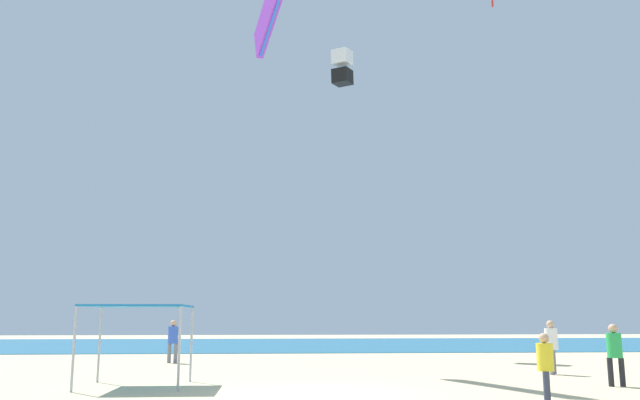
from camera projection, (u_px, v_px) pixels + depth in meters
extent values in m
cube|color=beige|center=(316.00, 397.00, 16.66)|extent=(110.00, 110.00, 0.10)
cube|color=#1E6B93|center=(288.00, 344.00, 46.67)|extent=(110.00, 23.57, 0.03)
cylinder|color=#B2B2B7|center=(74.00, 349.00, 17.38)|extent=(0.07, 0.07, 2.25)
cylinder|color=#B2B2B7|center=(179.00, 348.00, 17.57)|extent=(0.07, 0.07, 2.25)
cylinder|color=#B2B2B7|center=(99.00, 345.00, 19.95)|extent=(0.07, 0.07, 2.25)
cylinder|color=#B2B2B7|center=(191.00, 344.00, 20.14)|extent=(0.07, 0.07, 2.25)
cube|color=#1972B7|center=(139.00, 306.00, 18.96)|extent=(2.87, 2.69, 0.06)
cylinder|color=black|center=(622.00, 372.00, 18.61)|extent=(0.16, 0.16, 0.81)
cylinder|color=black|center=(611.00, 372.00, 18.65)|extent=(0.16, 0.16, 0.81)
cylinder|color=green|center=(614.00, 345.00, 18.77)|extent=(0.42, 0.42, 0.70)
sphere|color=tan|center=(613.00, 328.00, 18.85)|extent=(0.26, 0.26, 0.26)
cylinder|color=slate|center=(552.00, 362.00, 22.37)|extent=(0.16, 0.16, 0.84)
cylinder|color=slate|center=(554.00, 362.00, 22.65)|extent=(0.16, 0.16, 0.84)
cylinder|color=white|center=(551.00, 339.00, 22.65)|extent=(0.44, 0.44, 0.73)
sphere|color=tan|center=(550.00, 324.00, 22.73)|extent=(0.27, 0.27, 0.27)
cylinder|color=slate|center=(169.00, 353.00, 28.07)|extent=(0.16, 0.16, 0.83)
cylinder|color=slate|center=(176.00, 353.00, 27.95)|extent=(0.16, 0.16, 0.83)
cylinder|color=blue|center=(173.00, 335.00, 28.15)|extent=(0.43, 0.43, 0.72)
sphere|color=tan|center=(174.00, 323.00, 28.24)|extent=(0.27, 0.27, 0.27)
cylinder|color=#33384C|center=(547.00, 387.00, 15.13)|extent=(0.14, 0.14, 0.73)
cylinder|color=#33384C|center=(547.00, 388.00, 14.87)|extent=(0.14, 0.14, 0.73)
cylinder|color=yellow|center=(545.00, 357.00, 15.12)|extent=(0.38, 0.38, 0.63)
sphere|color=tan|center=(544.00, 338.00, 15.20)|extent=(0.24, 0.24, 0.24)
cube|color=purple|center=(271.00, 9.00, 28.23)|extent=(1.58, 4.92, 3.02)
cube|color=blue|center=(270.00, 23.00, 28.11)|extent=(1.07, 3.77, 1.67)
cube|color=white|center=(342.00, 58.00, 37.98)|extent=(1.37, 1.38, 0.91)
cube|color=black|center=(342.00, 77.00, 37.77)|extent=(1.37, 1.38, 0.91)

